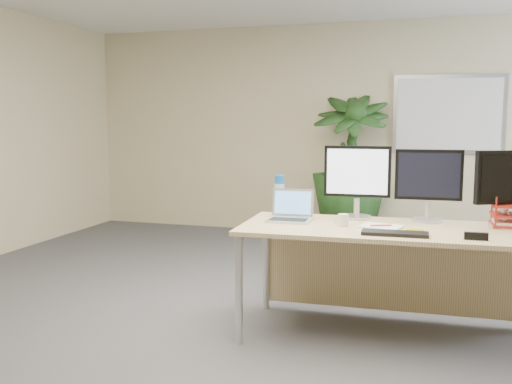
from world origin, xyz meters
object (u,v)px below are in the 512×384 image
(monitor_left, at_px, (357,177))
(laptop, at_px, (291,212))
(floor_plant, at_px, (349,180))
(desk, at_px, (389,248))
(monitor_right, at_px, (428,181))

(monitor_left, bearing_deg, laptop, -154.38)
(floor_plant, relative_size, monitor_left, 2.82)
(floor_plant, distance_m, laptop, 3.09)
(desk, relative_size, floor_plant, 1.34)
(floor_plant, bearing_deg, monitor_right, -71.66)
(laptop, bearing_deg, floor_plant, 90.16)
(desk, xyz_separation_m, floor_plant, (-0.70, 3.06, 0.15))
(desk, bearing_deg, monitor_right, 38.56)
(laptop, bearing_deg, monitor_left, 25.62)
(floor_plant, bearing_deg, laptop, -89.84)
(monitor_left, distance_m, monitor_right, 0.50)
(desk, distance_m, monitor_right, 0.55)
(desk, distance_m, laptop, 0.73)
(monitor_right, height_order, laptop, monitor_right)
(laptop, bearing_deg, monitor_right, 13.52)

